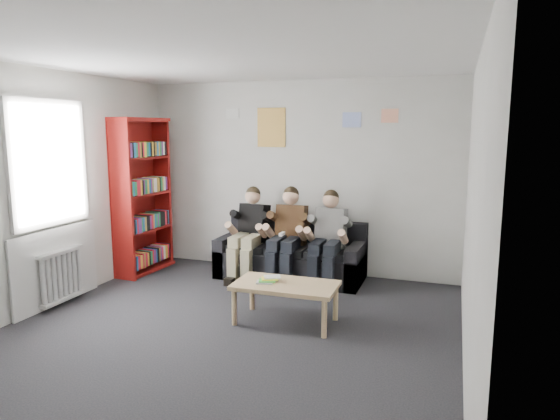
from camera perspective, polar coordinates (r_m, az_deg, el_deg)
name	(u,v)px	position (r m, az deg, el deg)	size (l,w,h in m)	color
room_shell	(219,202)	(4.77, -6.93, 0.96)	(5.00, 5.00, 5.00)	black
sofa	(291,258)	(6.90, 1.29, -5.47)	(1.98, 0.81, 0.77)	black
bookshelf	(143,196)	(7.32, -15.36, 1.56)	(0.33, 0.98, 2.18)	maroon
coffee_table	(286,288)	(5.30, 0.64, -8.92)	(1.07, 0.59, 0.43)	tan
game_cases	(268,279)	(5.33, -1.33, -7.94)	(0.23, 0.21, 0.05)	silver
person_left	(249,234)	(6.84, -3.61, -2.70)	(0.39, 0.83, 1.25)	black
person_middle	(287,236)	(6.65, 0.78, -2.97)	(0.40, 0.86, 1.27)	#4B3519
person_right	(327,239)	(6.50, 5.42, -3.37)	(0.39, 0.83, 1.25)	silver
radiator	(62,275)	(6.36, -23.66, -6.87)	(0.10, 0.64, 0.60)	silver
window	(53,218)	(6.27, -24.56, -0.79)	(0.05, 1.30, 2.36)	white
poster_large	(271,127)	(7.16, -0.99, 9.41)	(0.42, 0.01, 0.55)	#C9C846
poster_blue	(352,120)	(6.85, 8.20, 10.16)	(0.25, 0.01, 0.20)	#4775F2
poster_pink	(390,116)	(6.77, 12.44, 10.48)	(0.22, 0.01, 0.18)	#DD459F
poster_sign	(233,114)	(7.40, -5.44, 10.92)	(0.20, 0.01, 0.14)	white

